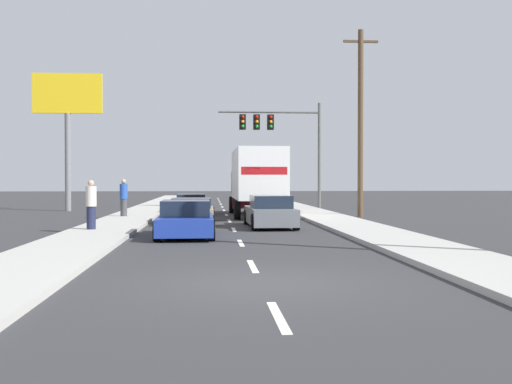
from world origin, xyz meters
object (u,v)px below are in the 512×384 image
car_red (191,205)px  car_tan (191,212)px  pedestrian_near_corner (124,198)px  car_gray (270,213)px  box_truck (256,178)px  traffic_signal_mast (274,129)px  utility_pole_mid (360,121)px  car_blue (186,220)px  roadside_billboard (68,112)px  pedestrian_mid_block (91,205)px

car_red → car_tan: size_ratio=1.07×
pedestrian_near_corner → car_gray: bearing=-41.8°
car_red → box_truck: size_ratio=0.51×
car_tan → traffic_signal_mast: bearing=68.3°
car_red → utility_pole_mid: bearing=-21.5°
car_gray → traffic_signal_mast: traffic_signal_mast is taller
car_red → car_blue: 13.91m
car_tan → car_blue: (-0.02, -6.27, 0.04)m
box_truck → car_tan: bearing=-123.7°
car_blue → box_truck: size_ratio=0.48×
car_blue → utility_pole_mid: utility_pole_mid is taller
traffic_signal_mast → roadside_billboard: 12.84m
car_red → pedestrian_near_corner: pedestrian_near_corner is taller
car_tan → traffic_signal_mast: 14.12m
car_blue → pedestrian_near_corner: pedestrian_near_corner is taller
car_blue → pedestrian_mid_block: pedestrian_mid_block is taller
car_red → pedestrian_mid_block: size_ratio=2.54×
roadside_billboard → pedestrian_near_corner: (4.46, -7.99, -5.00)m
car_gray → pedestrian_near_corner: pedestrian_near_corner is taller
car_gray → traffic_signal_mast: (1.72, 14.81, 4.57)m
pedestrian_mid_block → box_truck: bearing=54.7°
roadside_billboard → pedestrian_near_corner: bearing=-60.8°
box_truck → traffic_signal_mast: traffic_signal_mast is taller
car_red → pedestrian_near_corner: (-3.18, -4.17, 0.52)m
car_blue → utility_pole_mid: 14.22m
car_red → car_tan: (0.21, -7.64, -0.00)m
car_blue → traffic_signal_mast: (4.94, 18.66, 4.60)m
car_tan → pedestrian_near_corner: size_ratio=2.31×
car_tan → box_truck: 5.99m
car_red → car_blue: size_ratio=1.06×
car_tan → pedestrian_mid_block: 5.75m
pedestrian_mid_block → car_tan: bearing=53.1°
pedestrian_near_corner → box_truck: bearing=11.5°
utility_pole_mid → roadside_billboard: utility_pole_mid is taller
traffic_signal_mast → utility_pole_mid: size_ratio=0.72×
utility_pole_mid → pedestrian_near_corner: bearing=-176.5°
car_gray → roadside_billboard: roadside_billboard is taller
car_blue → traffic_signal_mast: traffic_signal_mast is taller
car_red → roadside_billboard: size_ratio=0.53×
utility_pole_mid → roadside_billboard: size_ratio=1.14×
car_gray → car_blue: bearing=-129.9°
utility_pole_mid → car_gray: bearing=-128.9°
box_truck → utility_pole_mid: bearing=-6.7°
car_gray → utility_pole_mid: 9.55m
traffic_signal_mast → pedestrian_mid_block: (-8.37, -16.98, -4.14)m
utility_pole_mid → car_red: bearing=158.5°
car_tan → pedestrian_mid_block: bearing=-126.9°
car_tan → car_blue: bearing=-90.1°
utility_pole_mid → car_tan: bearing=-153.8°
pedestrian_near_corner → utility_pole_mid: bearing=3.5°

